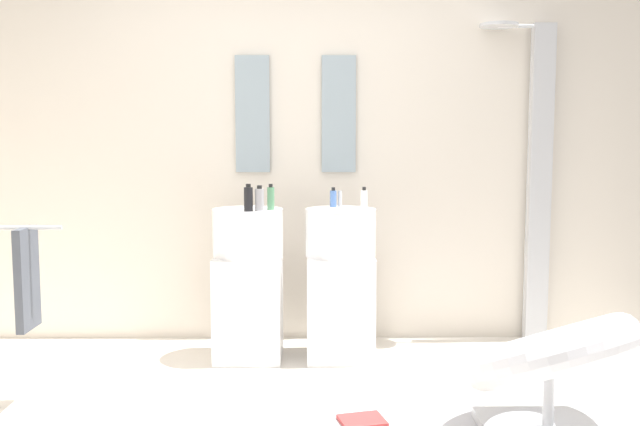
# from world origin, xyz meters

# --- Properties ---
(rear_partition) EXTENTS (4.80, 0.10, 2.60)m
(rear_partition) POSITION_xyz_m (0.00, 1.65, 1.30)
(rear_partition) COLOR beige
(rear_partition) RESTS_ON ground_plane
(pedestal_sink_left) EXTENTS (0.42, 0.42, 1.01)m
(pedestal_sink_left) POSITION_xyz_m (-0.28, 1.17, 0.46)
(pedestal_sink_left) COLOR white
(pedestal_sink_left) RESTS_ON ground_plane
(pedestal_sink_right) EXTENTS (0.42, 0.42, 1.01)m
(pedestal_sink_right) POSITION_xyz_m (0.28, 1.17, 0.46)
(pedestal_sink_right) COLOR white
(pedestal_sink_right) RESTS_ON ground_plane
(vanity_mirror_left) EXTENTS (0.22, 0.03, 0.75)m
(vanity_mirror_left) POSITION_xyz_m (-0.28, 1.58, 1.48)
(vanity_mirror_left) COLOR #8C9EA8
(vanity_mirror_right) EXTENTS (0.22, 0.03, 0.75)m
(vanity_mirror_right) POSITION_xyz_m (0.28, 1.58, 1.48)
(vanity_mirror_right) COLOR #8C9EA8
(shower_column) EXTENTS (0.49, 0.24, 2.05)m
(shower_column) POSITION_xyz_m (1.56, 1.53, 1.08)
(shower_column) COLOR #B7BABF
(shower_column) RESTS_ON ground_plane
(lounge_chair) EXTENTS (1.10, 1.10, 0.65)m
(lounge_chair) POSITION_xyz_m (1.15, -0.04, 0.35)
(lounge_chair) COLOR #B7BABF
(lounge_chair) RESTS_ON ground_plane
(towel_rack) EXTENTS (0.37, 0.22, 0.95)m
(towel_rack) POSITION_xyz_m (-1.31, 0.36, 0.63)
(towel_rack) COLOR #B7BABF
(towel_rack) RESTS_ON ground_plane
(magazine_red) EXTENTS (0.24, 0.21, 0.02)m
(magazine_red) POSITION_xyz_m (0.34, 0.14, 0.02)
(magazine_red) COLOR #B73838
(magazine_red) RESTS_ON area_rug
(soap_bottle_black) EXTENTS (0.05, 0.05, 0.16)m
(soap_bottle_black) POSITION_xyz_m (-0.26, 1.04, 0.98)
(soap_bottle_black) COLOR black
(soap_bottle_black) RESTS_ON pedestal_sink_left
(soap_bottle_white) EXTENTS (0.04, 0.04, 0.13)m
(soap_bottle_white) POSITION_xyz_m (0.42, 1.14, 0.97)
(soap_bottle_white) COLOR white
(soap_bottle_white) RESTS_ON pedestal_sink_right
(soap_bottle_grey) EXTENTS (0.05, 0.05, 0.15)m
(soap_bottle_grey) POSITION_xyz_m (-0.20, 1.04, 0.98)
(soap_bottle_grey) COLOR #99999E
(soap_bottle_grey) RESTS_ON pedestal_sink_left
(soap_bottle_blue) EXTENTS (0.04, 0.04, 0.12)m
(soap_bottle_blue) POSITION_xyz_m (0.24, 1.27, 0.96)
(soap_bottle_blue) COLOR #4C72B7
(soap_bottle_blue) RESTS_ON pedestal_sink_right
(soap_bottle_green) EXTENTS (0.04, 0.04, 0.15)m
(soap_bottle_green) POSITION_xyz_m (-0.14, 1.12, 0.98)
(soap_bottle_green) COLOR #59996B
(soap_bottle_green) RESTS_ON pedestal_sink_left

